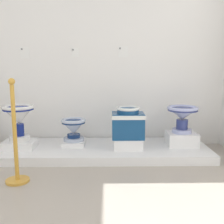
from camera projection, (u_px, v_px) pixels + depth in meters
ground_plane at (98, 217)px, 2.08m from camera, size 5.44×5.46×0.02m
wall_back at (102, 41)px, 3.77m from camera, size 3.64×0.06×2.95m
display_platform at (102, 150)px, 3.52m from camera, size 2.73×0.88×0.11m
plinth_block_central_ornate at (20, 144)px, 3.43m from camera, size 0.38×0.32×0.10m
antique_toilet_central_ornate at (19, 116)px, 3.37m from camera, size 0.39×0.39×0.45m
plinth_block_broad_patterned at (74, 143)px, 3.58m from camera, size 0.29×0.33×0.06m
antique_toilet_broad_patterned at (74, 127)px, 3.55m from camera, size 0.32×0.32×0.29m
plinth_block_leftmost at (128, 142)px, 3.46m from camera, size 0.35×0.35×0.13m
antique_toilet_leftmost at (128, 122)px, 3.42m from camera, size 0.40×0.31×0.39m
plinth_block_tall_cobalt at (181, 139)px, 3.55m from camera, size 0.38×0.32×0.17m
antique_toilet_tall_cobalt at (182, 114)px, 3.50m from camera, size 0.40×0.40×0.34m
info_placard_first at (25, 53)px, 3.74m from camera, size 0.12×0.01×0.16m
info_placard_second at (75, 52)px, 3.75m from camera, size 0.09×0.01×0.12m
info_placard_third at (123, 52)px, 3.76m from camera, size 0.13×0.01×0.15m
stanchion_post_near_left at (16, 149)px, 2.64m from camera, size 0.23×0.23×1.02m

